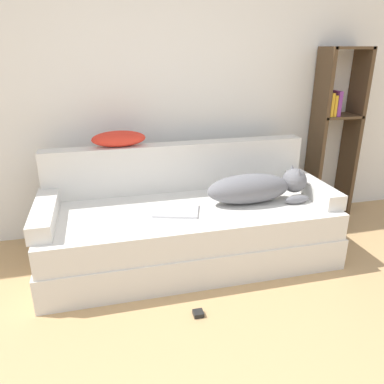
{
  "coord_description": "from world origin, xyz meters",
  "views": [
    {
      "loc": [
        -0.51,
        -0.92,
        1.58
      ],
      "look_at": [
        0.1,
        1.53,
        0.6
      ],
      "focal_mm": 35.0,
      "sensor_mm": 36.0,
      "label": 1
    }
  ],
  "objects_px": {
    "laptop": "(176,211)",
    "throw_pillow": "(119,139)",
    "power_adapter": "(198,313)",
    "couch": "(189,233)",
    "bookshelf": "(335,126)",
    "dog": "(257,187)"
  },
  "relations": [
    {
      "from": "throw_pillow",
      "to": "power_adapter",
      "type": "height_order",
      "value": "throw_pillow"
    },
    {
      "from": "laptop",
      "to": "power_adapter",
      "type": "xyz_separation_m",
      "value": [
        0.01,
        -0.61,
        -0.45
      ]
    },
    {
      "from": "couch",
      "to": "dog",
      "type": "relative_size",
      "value": 2.72
    },
    {
      "from": "dog",
      "to": "throw_pillow",
      "type": "relative_size",
      "value": 1.93
    },
    {
      "from": "laptop",
      "to": "power_adapter",
      "type": "height_order",
      "value": "laptop"
    },
    {
      "from": "power_adapter",
      "to": "throw_pillow",
      "type": "bearing_deg",
      "value": 108.24
    },
    {
      "from": "couch",
      "to": "bookshelf",
      "type": "xyz_separation_m",
      "value": [
        1.54,
        0.51,
        0.67
      ]
    },
    {
      "from": "dog",
      "to": "power_adapter",
      "type": "xyz_separation_m",
      "value": [
        -0.64,
        -0.65,
        -0.56
      ]
    },
    {
      "from": "couch",
      "to": "power_adapter",
      "type": "xyz_separation_m",
      "value": [
        -0.11,
        -0.7,
        -0.21
      ]
    },
    {
      "from": "dog",
      "to": "bookshelf",
      "type": "relative_size",
      "value": 0.51
    },
    {
      "from": "throw_pillow",
      "to": "laptop",
      "type": "bearing_deg",
      "value": -53.54
    },
    {
      "from": "laptop",
      "to": "throw_pillow",
      "type": "relative_size",
      "value": 0.91
    },
    {
      "from": "laptop",
      "to": "bookshelf",
      "type": "bearing_deg",
      "value": 37.15
    },
    {
      "from": "couch",
      "to": "power_adapter",
      "type": "bearing_deg",
      "value": -99.03
    },
    {
      "from": "laptop",
      "to": "bookshelf",
      "type": "distance_m",
      "value": 1.81
    },
    {
      "from": "laptop",
      "to": "throw_pillow",
      "type": "xyz_separation_m",
      "value": [
        -0.35,
        0.48,
        0.45
      ]
    },
    {
      "from": "power_adapter",
      "to": "bookshelf",
      "type": "bearing_deg",
      "value": 36.18
    },
    {
      "from": "dog",
      "to": "laptop",
      "type": "distance_m",
      "value": 0.66
    },
    {
      "from": "dog",
      "to": "laptop",
      "type": "xyz_separation_m",
      "value": [
        -0.65,
        -0.04,
        -0.11
      ]
    },
    {
      "from": "throw_pillow",
      "to": "bookshelf",
      "type": "xyz_separation_m",
      "value": [
        2.01,
        0.11,
        -0.02
      ]
    },
    {
      "from": "dog",
      "to": "power_adapter",
      "type": "relative_size",
      "value": 12.69
    },
    {
      "from": "couch",
      "to": "power_adapter",
      "type": "distance_m",
      "value": 0.73
    }
  ]
}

